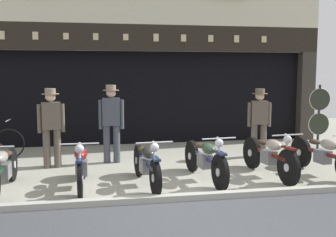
# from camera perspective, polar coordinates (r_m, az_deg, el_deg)

# --- Properties ---
(ground) EXTENTS (22.41, 22.00, 0.18)m
(ground) POSITION_cam_1_polar(r_m,az_deg,el_deg) (5.62, 3.94, -15.08)
(ground) COLOR #9C9C8C
(shop_facade) EXTENTS (10.71, 4.42, 6.44)m
(shop_facade) POSITION_cam_1_polar(r_m,az_deg,el_deg) (13.11, -4.87, 5.27)
(shop_facade) COLOR black
(shop_facade) RESTS_ON ground
(motorcycle_far_left) EXTENTS (0.62, 1.99, 0.90)m
(motorcycle_far_left) POSITION_cam_1_polar(r_m,az_deg,el_deg) (7.47, -22.11, -6.44)
(motorcycle_far_left) COLOR black
(motorcycle_far_left) RESTS_ON ground
(motorcycle_left) EXTENTS (0.62, 1.94, 0.90)m
(motorcycle_left) POSITION_cam_1_polar(r_m,az_deg,el_deg) (7.32, -12.05, -6.35)
(motorcycle_left) COLOR black
(motorcycle_left) RESTS_ON ground
(motorcycle_center_left) EXTENTS (0.62, 1.99, 0.90)m
(motorcycle_center_left) POSITION_cam_1_polar(r_m,az_deg,el_deg) (7.31, -3.03, -6.23)
(motorcycle_center_left) COLOR black
(motorcycle_center_left) RESTS_ON ground
(motorcycle_center) EXTENTS (0.62, 2.05, 0.92)m
(motorcycle_center) POSITION_cam_1_polar(r_m,az_deg,el_deg) (7.67, 5.24, -5.57)
(motorcycle_center) COLOR black
(motorcycle_center) RESTS_ON ground
(motorcycle_center_right) EXTENTS (0.62, 2.04, 0.93)m
(motorcycle_center_right) POSITION_cam_1_polar(r_m,az_deg,el_deg) (8.15, 14.03, -4.95)
(motorcycle_center_right) COLOR black
(motorcycle_center_right) RESTS_ON ground
(motorcycle_right) EXTENTS (0.62, 2.06, 0.92)m
(motorcycle_right) POSITION_cam_1_polar(r_m,az_deg,el_deg) (8.57, 20.98, -4.68)
(motorcycle_right) COLOR black
(motorcycle_right) RESTS_ON ground
(salesman_left) EXTENTS (0.55, 0.36, 1.69)m
(salesman_left) POSITION_cam_1_polar(r_m,az_deg,el_deg) (8.90, -16.06, -0.71)
(salesman_left) COLOR brown
(salesman_left) RESTS_ON ground
(shopkeeper_center) EXTENTS (0.56, 0.36, 1.74)m
(shopkeeper_center) POSITION_cam_1_polar(r_m,az_deg,el_deg) (9.12, -7.95, -0.15)
(shopkeeper_center) COLOR #3D424C
(shopkeeper_center) RESTS_ON ground
(salesman_right) EXTENTS (0.55, 0.36, 1.63)m
(salesman_right) POSITION_cam_1_polar(r_m,az_deg,el_deg) (9.95, 12.67, -0.05)
(salesman_right) COLOR brown
(salesman_right) RESTS_ON ground
(tyre_sign_pole) EXTENTS (0.57, 0.06, 1.71)m
(tyre_sign_pole) POSITION_cam_1_polar(r_m,az_deg,el_deg) (10.93, 20.44, 0.78)
(tyre_sign_pole) COLOR #232328
(tyre_sign_pole) RESTS_ON ground
(advert_board_near) EXTENTS (0.70, 0.03, 1.08)m
(advert_board_near) POSITION_cam_1_polar(r_m,az_deg,el_deg) (11.50, -16.74, 5.15)
(advert_board_near) COLOR beige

